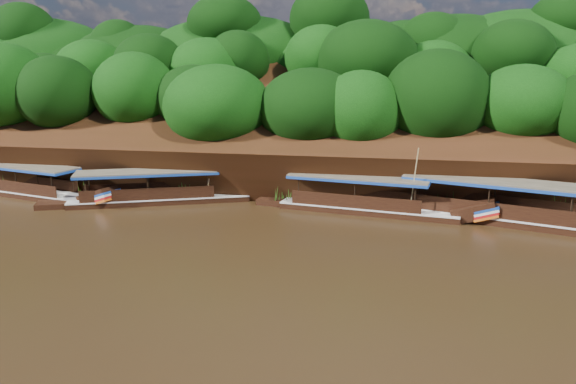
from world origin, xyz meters
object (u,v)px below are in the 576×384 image
boat_0 (519,215)px  boat_2 (171,195)px  boat_3 (41,191)px  boat_1 (379,205)px

boat_0 → boat_2: bearing=-165.4°
boat_0 → boat_3: boat_0 is taller
boat_1 → boat_2: boat_2 is taller
boat_1 → boat_2: 14.77m
boat_0 → boat_2: boat_0 is taller
boat_2 → boat_3: (-9.91, -0.65, -0.00)m
boat_0 → boat_1: 8.61m
boat_2 → boat_3: size_ratio=1.10×
boat_0 → boat_1: bearing=-169.0°
boat_0 → boat_3: 33.22m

